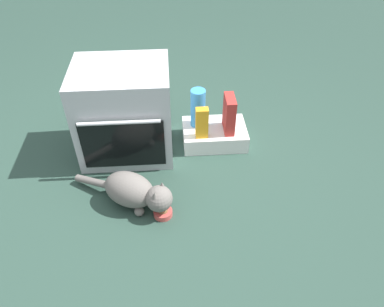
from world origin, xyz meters
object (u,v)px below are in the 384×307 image
object	(u,v)px
cat	(135,191)
cereal_box	(229,114)
oven	(125,112)
water_bottle	(198,108)
juice_carton	(202,123)
food_bowl	(163,212)
pantry_cabinet	(214,134)

from	to	relation	value
cat	cereal_box	bearing A→B (deg)	70.39
oven	cereal_box	size ratio (longest dim) A/B	2.39
oven	water_bottle	distance (m)	0.54
oven	cat	distance (m)	0.62
cat	water_bottle	xyz separation A→B (m)	(0.45, 0.67, 0.16)
cat	water_bottle	bearing A→B (deg)	85.36
cereal_box	juice_carton	distance (m)	0.22
cat	food_bowl	bearing A→B (deg)	-0.00
food_bowl	cat	size ratio (longest dim) A/B	0.18
oven	cereal_box	world-z (taller)	oven
oven	water_bottle	xyz separation A→B (m)	(0.53, 0.09, -0.05)
food_bowl	water_bottle	distance (m)	0.85
food_bowl	juice_carton	bearing A→B (deg)	64.10
pantry_cabinet	food_bowl	bearing A→B (deg)	-119.76
cereal_box	oven	bearing A→B (deg)	-179.47
food_bowl	cereal_box	size ratio (longest dim) A/B	0.43
pantry_cabinet	water_bottle	size ratio (longest dim) A/B	1.60
oven	cat	bearing A→B (deg)	-82.24
cat	cereal_box	world-z (taller)	cereal_box
pantry_cabinet	food_bowl	xyz separation A→B (m)	(-0.41, -0.71, -0.04)
oven	food_bowl	size ratio (longest dim) A/B	5.62
food_bowl	cereal_box	world-z (taller)	cereal_box
pantry_cabinet	juice_carton	distance (m)	0.24
juice_carton	pantry_cabinet	bearing A→B (deg)	42.02
food_bowl	juice_carton	world-z (taller)	juice_carton
food_bowl	pantry_cabinet	bearing A→B (deg)	60.24
cat	water_bottle	size ratio (longest dim) A/B	2.20
cereal_box	juice_carton	world-z (taller)	cereal_box
food_bowl	water_bottle	world-z (taller)	water_bottle
water_bottle	juice_carton	distance (m)	0.15
cereal_box	pantry_cabinet	bearing A→B (deg)	161.77
oven	juice_carton	distance (m)	0.55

